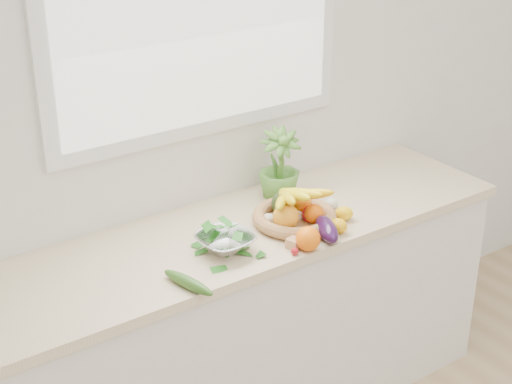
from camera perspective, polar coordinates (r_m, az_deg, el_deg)
back_wall at (r=3.10m, az=-4.19°, el=6.88°), size 4.50×0.02×2.70m
counter_cabinet at (r=3.29m, az=-0.93°, el=-9.92°), size 2.20×0.58×0.86m
countertop at (r=3.05m, az=-0.99°, el=-2.99°), size 2.24×0.62×0.04m
orange_loose at (r=2.88m, az=3.81°, el=-3.42°), size 0.10×0.10×0.09m
lemon_a at (r=3.01m, az=6.01°, el=-2.46°), size 0.08×0.09×0.06m
lemon_b at (r=2.89m, az=3.96°, el=-3.71°), size 0.06×0.07×0.05m
lemon_c at (r=3.11m, az=6.42°, el=-1.56°), size 0.09×0.09×0.06m
apple at (r=3.07m, az=4.02°, el=-1.64°), size 0.09×0.09×0.07m
ginger at (r=2.93m, az=3.18°, el=-3.47°), size 0.13×0.08×0.04m
garlic_a at (r=3.06m, az=0.91°, el=-1.98°), size 0.06×0.06×0.04m
garlic_b at (r=3.09m, az=2.98°, el=-1.75°), size 0.05×0.05×0.04m
garlic_c at (r=3.20m, az=5.50°, el=-0.82°), size 0.07×0.07×0.04m
eggplant at (r=2.96m, az=5.16°, el=-2.71°), size 0.14×0.20×0.08m
cucumber at (r=2.67m, az=-4.96°, el=-6.58°), size 0.10×0.23×0.04m
radish at (r=2.85m, az=2.83°, el=-4.34°), size 0.04×0.04×0.03m
potted_herb at (r=3.24m, az=1.72°, el=1.92°), size 0.22×0.22×0.31m
fruit_basket at (r=3.05m, az=2.77°, el=-1.49°), size 0.36×0.36×0.18m
colander_with_spinach at (r=2.86m, az=-2.23°, el=-3.34°), size 0.22×0.22×0.11m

